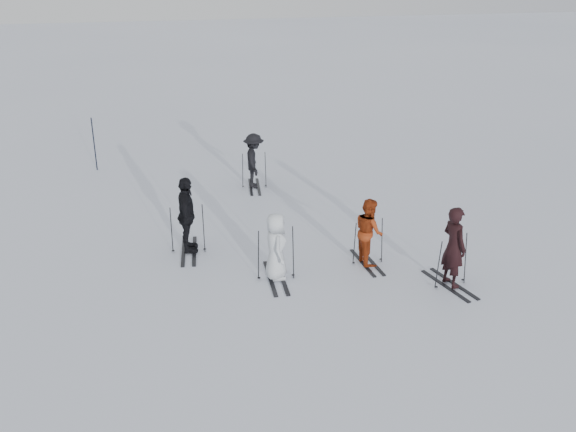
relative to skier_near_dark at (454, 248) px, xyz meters
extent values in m
plane|color=silver|center=(-3.24, 1.47, -0.94)|extent=(120.00, 120.00, 0.00)
imported|color=black|center=(0.00, 0.00, 0.00)|extent=(0.60, 0.78, 1.89)
imported|color=maroon|center=(-1.47, 1.49, -0.13)|extent=(0.66, 0.83, 1.64)
imported|color=silver|center=(-3.81, 1.18, -0.15)|extent=(0.54, 0.80, 1.60)
imported|color=black|center=(-5.68, 3.06, 0.03)|extent=(0.58, 1.18, 1.95)
imported|color=black|center=(-3.25, 7.42, -0.07)|extent=(0.77, 1.19, 1.74)
cylinder|color=black|center=(-8.31, 10.37, -0.02)|extent=(0.05, 0.05, 1.85)
camera|label=1|loc=(-6.39, -11.81, 6.14)|focal=40.00mm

